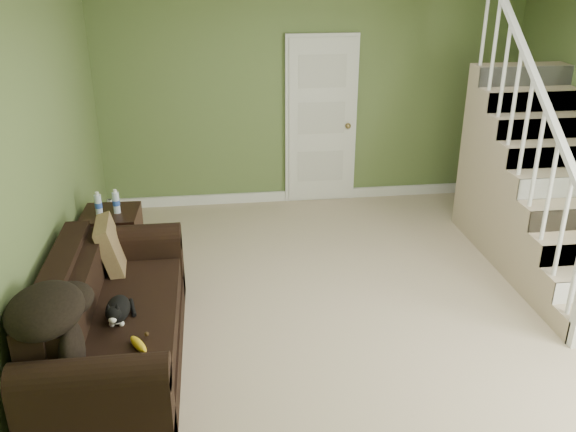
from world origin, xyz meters
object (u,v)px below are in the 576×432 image
object	(u,v)px
cat	(118,310)
banana	(138,344)
sofa	(110,328)
side_table	(113,241)

from	to	relation	value
cat	banana	xyz separation A→B (m)	(0.17, -0.36, -0.05)
sofa	cat	size ratio (longest dim) A/B	4.75
sofa	banana	bearing A→B (deg)	-61.05
cat	sofa	bearing A→B (deg)	130.06
side_table	sofa	bearing A→B (deg)	-83.43
side_table	banana	distance (m)	2.04
cat	banana	distance (m)	0.40
side_table	banana	size ratio (longest dim) A/B	3.92
banana	cat	bearing A→B (deg)	85.63
banana	sofa	bearing A→B (deg)	88.87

